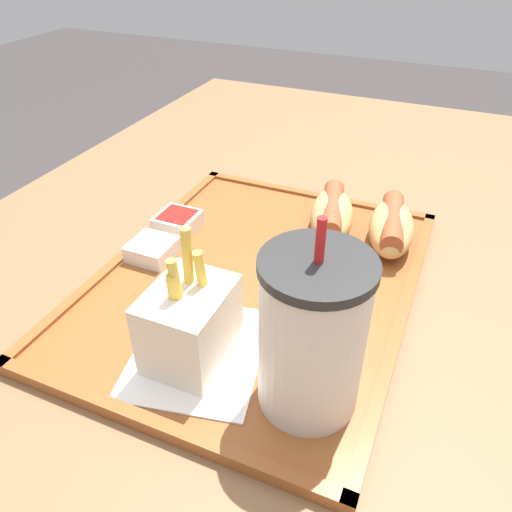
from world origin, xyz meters
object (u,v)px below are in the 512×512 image
at_px(hot_dog_far, 392,226).
at_px(fries_carton, 190,324).
at_px(soda_cup, 312,335).
at_px(sauce_cup_mayo, 152,249).
at_px(sauce_cup_ketchup, 178,221).
at_px(hot_dog_near, 332,214).

distance_m(hot_dog_far, fries_carton, 0.29).
xyz_separation_m(soda_cup, sauce_cup_mayo, (-0.12, -0.23, -0.06)).
distance_m(sauce_cup_mayo, sauce_cup_ketchup, 0.07).
height_order(soda_cup, hot_dog_far, soda_cup).
distance_m(fries_carton, sauce_cup_ketchup, 0.23).
relative_size(hot_dog_near, sauce_cup_mayo, 2.62).
xyz_separation_m(fries_carton, sauce_cup_mayo, (-0.12, -0.12, -0.03)).
height_order(hot_dog_near, sauce_cup_ketchup, hot_dog_near).
bearing_deg(sauce_cup_mayo, hot_dog_far, 119.43).
relative_size(hot_dog_far, hot_dog_near, 0.99).
relative_size(hot_dog_near, sauce_cup_ketchup, 2.62).
bearing_deg(hot_dog_near, fries_carton, -11.76).
distance_m(soda_cup, sauce_cup_mayo, 0.27).
distance_m(soda_cup, hot_dog_near, 0.28).
relative_size(hot_dog_near, fries_carton, 1.01).
bearing_deg(hot_dog_near, soda_cup, 12.19).
distance_m(fries_carton, sauce_cup_mayo, 0.17).
distance_m(hot_dog_far, sauce_cup_ketchup, 0.27).
height_order(sauce_cup_mayo, sauce_cup_ketchup, same).
bearing_deg(hot_dog_far, sauce_cup_ketchup, -73.65).
relative_size(soda_cup, sauce_cup_ketchup, 3.53).
bearing_deg(sauce_cup_ketchup, hot_dog_far, 106.35).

